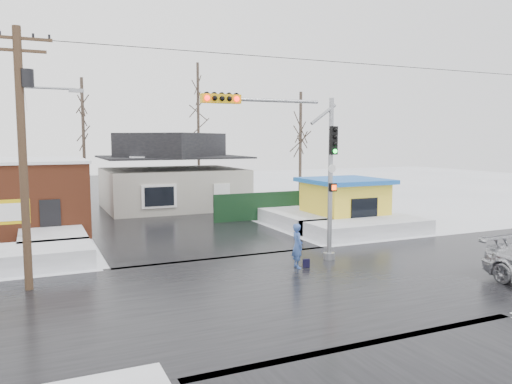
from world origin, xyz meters
name	(u,v)px	position (x,y,z in m)	size (l,w,h in m)	color
ground	(278,289)	(0.00, 0.00, 0.00)	(120.00, 120.00, 0.00)	white
road_ns	(278,289)	(0.00, 0.00, 0.01)	(10.00, 120.00, 0.02)	black
road_ew	(278,289)	(0.00, 0.00, 0.01)	(120.00, 10.00, 0.02)	black
snowbank_nw	(2,260)	(-9.00, 7.00, 0.40)	(7.00, 3.00, 0.80)	white
snowbank_ne	(367,228)	(9.00, 7.00, 0.40)	(7.00, 3.00, 0.80)	white
snowbank_nside_w	(51,234)	(-7.00, 12.00, 0.40)	(3.00, 8.00, 0.80)	white
snowbank_nside_e	(292,217)	(7.00, 12.00, 0.40)	(3.00, 8.00, 0.80)	white
traffic_signal	(299,156)	(2.43, 2.97, 4.54)	(6.05, 0.68, 7.00)	gray
utility_pole	(24,143)	(-7.93, 3.50, 5.11)	(3.15, 0.44, 9.00)	#382619
marquee_sign	(3,214)	(-9.00, 9.49, 1.92)	(2.20, 0.21, 2.55)	black
house	(173,174)	(2.00, 22.00, 2.62)	(10.40, 8.40, 5.76)	#A7A396
kiosk	(344,202)	(9.50, 9.99, 1.46)	(4.60, 4.60, 2.88)	yellow
fence	(271,206)	(6.50, 14.00, 0.90)	(8.00, 0.12, 1.80)	black
tree_far_left	(82,104)	(-4.00, 26.00, 7.95)	(3.00, 3.00, 10.00)	#332821
tree_far_mid	(198,91)	(6.00, 28.00, 9.54)	(3.00, 3.00, 12.00)	#332821
tree_far_right	(301,115)	(12.00, 20.00, 7.16)	(3.00, 3.00, 9.00)	#332821
pedestrian	(297,246)	(2.01, 2.27, 0.91)	(0.67, 0.44, 1.83)	#3B5BA5
shopping_bag	(306,264)	(2.37, 2.17, 0.17)	(0.28, 0.12, 0.35)	black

